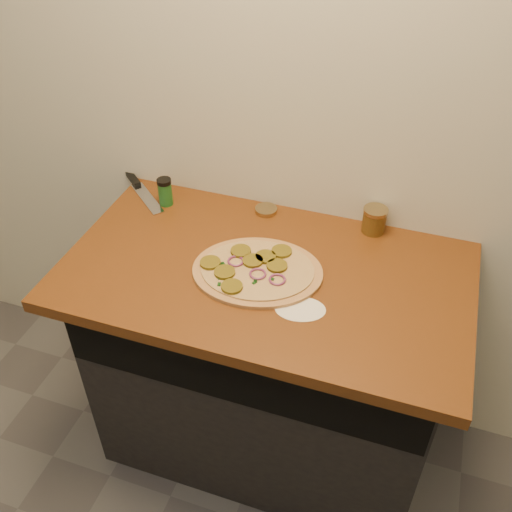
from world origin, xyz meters
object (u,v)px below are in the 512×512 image
(pizza, at_px, (256,270))
(spice_shaker, at_px, (165,192))
(salsa_jar, at_px, (374,220))
(chefs_knife, at_px, (139,187))

(pizza, distance_m, spice_shaker, 0.47)
(salsa_jar, bearing_deg, spice_shaker, -173.95)
(pizza, height_order, spice_shaker, spice_shaker)
(pizza, bearing_deg, spice_shaker, 149.46)
(spice_shaker, bearing_deg, pizza, -30.54)
(pizza, xyz_separation_m, salsa_jar, (0.29, 0.31, 0.03))
(pizza, bearing_deg, salsa_jar, 47.31)
(spice_shaker, bearing_deg, chefs_knife, 157.20)
(chefs_knife, distance_m, spice_shaker, 0.15)
(salsa_jar, xyz_separation_m, spice_shaker, (-0.69, -0.07, 0.01))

